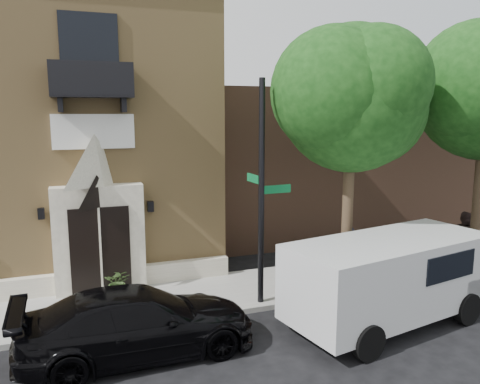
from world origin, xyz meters
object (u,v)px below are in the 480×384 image
(cargo_van, at_px, (395,276))
(pedestrian_far, at_px, (463,237))
(pedestrian_near, at_px, (347,254))
(black_sedan, at_px, (139,323))
(dumpster, at_px, (390,261))
(fire_hydrant, at_px, (332,279))
(street_sign, at_px, (262,193))

(cargo_van, relative_size, pedestrian_far, 3.22)
(cargo_van, distance_m, pedestrian_near, 2.70)
(cargo_van, height_order, pedestrian_near, cargo_van)
(black_sedan, distance_m, dumpster, 8.49)
(fire_hydrant, height_order, pedestrian_near, pedestrian_near)
(street_sign, bearing_deg, pedestrian_far, 2.72)
(pedestrian_near, relative_size, pedestrian_far, 0.97)
(black_sedan, xyz_separation_m, pedestrian_near, (6.76, 2.15, 0.27))
(cargo_van, height_order, dumpster, cargo_van)
(pedestrian_far, bearing_deg, pedestrian_near, 78.72)
(street_sign, relative_size, fire_hydrant, 7.69)
(dumpster, distance_m, pedestrian_near, 1.56)
(black_sedan, height_order, pedestrian_near, pedestrian_near)
(fire_hydrant, bearing_deg, pedestrian_near, 35.63)
(dumpster, xyz_separation_m, pedestrian_far, (3.54, 0.57, 0.35))
(pedestrian_near, height_order, pedestrian_far, pedestrian_far)
(cargo_van, bearing_deg, black_sedan, 164.18)
(cargo_van, xyz_separation_m, fire_hydrant, (-0.64, 2.03, -0.73))
(cargo_van, height_order, pedestrian_far, cargo_van)
(black_sedan, relative_size, street_sign, 0.85)
(street_sign, height_order, fire_hydrant, street_sign)
(cargo_van, bearing_deg, pedestrian_far, 18.62)
(street_sign, distance_m, fire_hydrant, 3.53)
(dumpster, height_order, pedestrian_far, pedestrian_far)
(dumpster, xyz_separation_m, pedestrian_near, (-1.51, 0.21, 0.33))
(cargo_van, height_order, street_sign, street_sign)
(street_sign, xyz_separation_m, fire_hydrant, (2.24, -0.07, -2.72))
(street_sign, height_order, dumpster, street_sign)
(street_sign, relative_size, pedestrian_far, 3.38)
(street_sign, xyz_separation_m, dumpster, (4.65, 0.37, -2.56))
(dumpster, bearing_deg, black_sedan, -156.32)
(street_sign, bearing_deg, fire_hydrant, -5.59)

